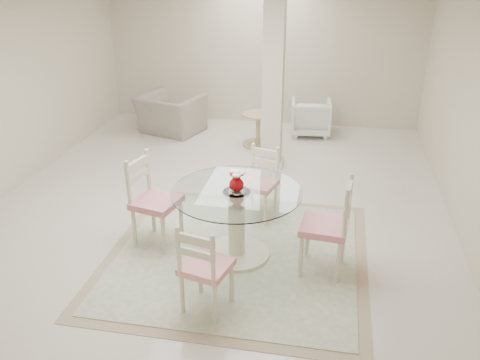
% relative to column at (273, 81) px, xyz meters
% --- Properties ---
extents(ground, '(7.00, 7.00, 0.00)m').
position_rel_column_xyz_m(ground, '(-0.50, -1.30, -1.35)').
color(ground, silver).
rests_on(ground, ground).
extents(room_shell, '(6.02, 7.02, 2.71)m').
position_rel_column_xyz_m(room_shell, '(-0.50, -1.30, 0.51)').
color(room_shell, beige).
rests_on(room_shell, ground).
extents(column, '(0.30, 0.30, 2.70)m').
position_rel_column_xyz_m(column, '(0.00, 0.00, 0.00)').
color(column, beige).
rests_on(column, ground).
extents(area_rug, '(2.88, 2.88, 0.02)m').
position_rel_column_xyz_m(area_rug, '(-0.03, -2.70, -1.34)').
color(area_rug, tan).
rests_on(area_rug, ground).
extents(dining_table, '(1.40, 1.40, 0.81)m').
position_rel_column_xyz_m(dining_table, '(-0.03, -2.70, -0.94)').
color(dining_table, beige).
rests_on(dining_table, ground).
extents(red_vase, '(0.18, 0.17, 0.24)m').
position_rel_column_xyz_m(red_vase, '(-0.03, -2.70, -0.42)').
color(red_vase, '#A7050C').
rests_on(red_vase, dining_table).
extents(dining_chair_east, '(0.52, 0.52, 1.19)m').
position_rel_column_xyz_m(dining_chair_east, '(0.99, -2.81, -0.73)').
color(dining_chair_east, beige).
rests_on(dining_chair_east, ground).
extents(dining_chair_north, '(0.50, 0.50, 1.01)m').
position_rel_column_xyz_m(dining_chair_north, '(0.09, -1.69, -0.82)').
color(dining_chair_north, '#EFE8C5').
rests_on(dining_chair_north, ground).
extents(dining_chair_west, '(0.57, 0.57, 1.19)m').
position_rel_column_xyz_m(dining_chair_west, '(-1.05, -2.59, -0.72)').
color(dining_chair_west, beige).
rests_on(dining_chair_west, ground).
extents(dining_chair_south, '(0.51, 0.51, 1.05)m').
position_rel_column_xyz_m(dining_chair_south, '(-0.14, -3.71, -0.80)').
color(dining_chair_south, beige).
rests_on(dining_chair_south, ground).
extents(recliner_taupe, '(1.32, 1.23, 0.71)m').
position_rel_column_xyz_m(recliner_taupe, '(-2.06, 1.25, -1.00)').
color(recliner_taupe, gray).
rests_on(recliner_taupe, ground).
extents(armchair_white, '(0.76, 0.78, 0.66)m').
position_rel_column_xyz_m(armchair_white, '(0.51, 1.61, -1.02)').
color(armchair_white, white).
rests_on(armchair_white, ground).
extents(side_table, '(0.55, 0.55, 0.58)m').
position_rel_column_xyz_m(side_table, '(-0.35, 0.85, -1.08)').
color(side_table, tan).
rests_on(side_table, ground).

